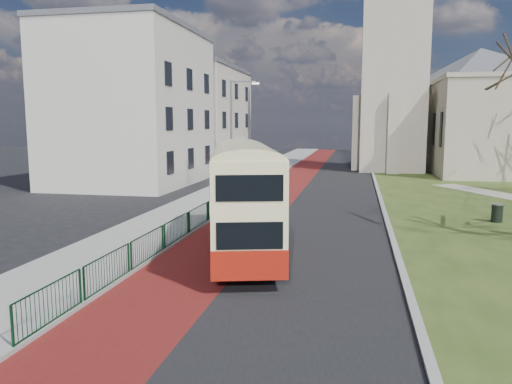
# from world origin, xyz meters

# --- Properties ---
(ground) EXTENTS (160.00, 160.00, 0.00)m
(ground) POSITION_xyz_m (0.00, 0.00, 0.00)
(ground) COLOR black
(ground) RESTS_ON ground
(road_carriageway) EXTENTS (9.00, 120.00, 0.01)m
(road_carriageway) POSITION_xyz_m (1.50, 20.00, 0.01)
(road_carriageway) COLOR black
(road_carriageway) RESTS_ON ground
(bus_lane) EXTENTS (3.40, 120.00, 0.01)m
(bus_lane) POSITION_xyz_m (-1.20, 20.00, 0.01)
(bus_lane) COLOR #591414
(bus_lane) RESTS_ON ground
(pavement_west) EXTENTS (4.00, 120.00, 0.12)m
(pavement_west) POSITION_xyz_m (-5.00, 20.00, 0.06)
(pavement_west) COLOR gray
(pavement_west) RESTS_ON ground
(kerb_west) EXTENTS (0.25, 120.00, 0.13)m
(kerb_west) POSITION_xyz_m (-3.00, 20.00, 0.07)
(kerb_west) COLOR #999993
(kerb_west) RESTS_ON ground
(kerb_east) EXTENTS (0.25, 80.00, 0.13)m
(kerb_east) POSITION_xyz_m (6.10, 22.00, 0.07)
(kerb_east) COLOR #999993
(kerb_east) RESTS_ON ground
(pedestrian_railing) EXTENTS (0.07, 24.00, 1.12)m
(pedestrian_railing) POSITION_xyz_m (-2.95, 4.00, 0.55)
(pedestrian_railing) COLOR #0B3319
(pedestrian_railing) RESTS_ON ground
(gothic_church) EXTENTS (16.38, 18.00, 40.00)m
(gothic_church) POSITION_xyz_m (12.56, 38.00, 13.13)
(gothic_church) COLOR #A29683
(gothic_church) RESTS_ON ground
(street_block_near) EXTENTS (10.30, 14.30, 13.00)m
(street_block_near) POSITION_xyz_m (-14.00, 22.00, 6.51)
(street_block_near) COLOR beige
(street_block_near) RESTS_ON ground
(street_block_far) EXTENTS (10.30, 16.30, 11.50)m
(street_block_far) POSITION_xyz_m (-14.00, 38.00, 5.76)
(street_block_far) COLOR beige
(street_block_far) RESTS_ON ground
(streetlamp) EXTENTS (2.13, 0.18, 8.00)m
(streetlamp) POSITION_xyz_m (-4.35, 18.00, 4.59)
(streetlamp) COLOR gray
(streetlamp) RESTS_ON pavement_west
(bus) EXTENTS (4.81, 10.22, 4.17)m
(bus) POSITION_xyz_m (0.17, 1.45, 2.38)
(bus) COLOR #9A1A0E
(bus) RESTS_ON ground
(litter_bin) EXTENTS (0.69, 0.69, 0.96)m
(litter_bin) POSITION_xyz_m (11.61, 9.86, 0.52)
(litter_bin) COLOR black
(litter_bin) RESTS_ON grass_green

